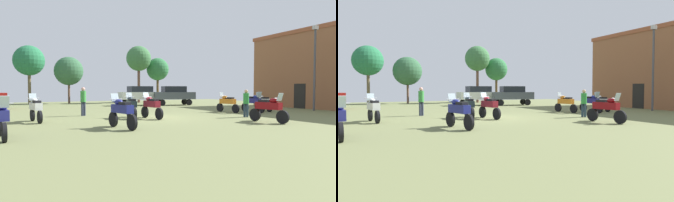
# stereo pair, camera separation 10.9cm
# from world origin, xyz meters

# --- Properties ---
(ground_plane) EXTENTS (44.00, 52.00, 0.02)m
(ground_plane) POSITION_xyz_m (0.00, 0.00, 0.01)
(ground_plane) COLOR olive
(motorcycle_1) EXTENTS (0.70, 2.07, 1.47)m
(motorcycle_1) POSITION_xyz_m (-6.28, 0.62, 0.74)
(motorcycle_1) COLOR black
(motorcycle_1) RESTS_ON ground
(motorcycle_2) EXTENTS (0.65, 2.18, 1.46)m
(motorcycle_2) POSITION_xyz_m (6.53, 1.36, 0.74)
(motorcycle_2) COLOR black
(motorcycle_2) RESTS_ON ground
(motorcycle_4) EXTENTS (0.67, 2.31, 1.50)m
(motorcycle_4) POSITION_xyz_m (4.30, -4.81, 0.76)
(motorcycle_4) COLOR black
(motorcycle_4) RESTS_ON ground
(motorcycle_5) EXTENTS (0.68, 2.16, 1.50)m
(motorcycle_5) POSITION_xyz_m (-0.25, -0.34, 0.75)
(motorcycle_5) COLOR black
(motorcycle_5) RESTS_ON ground
(motorcycle_9) EXTENTS (0.65, 2.17, 1.48)m
(motorcycle_9) POSITION_xyz_m (-7.55, -4.45, 0.75)
(motorcycle_9) COLOR black
(motorcycle_9) RESTS_ON ground
(motorcycle_10) EXTENTS (0.62, 2.20, 1.49)m
(motorcycle_10) POSITION_xyz_m (-1.21, 0.39, 0.75)
(motorcycle_10) COLOR black
(motorcycle_10) RESTS_ON ground
(motorcycle_11) EXTENTS (0.62, 2.25, 1.51)m
(motorcycle_11) POSITION_xyz_m (8.07, 0.36, 0.76)
(motorcycle_11) COLOR black
(motorcycle_11) RESTS_ON ground
(motorcycle_12) EXTENTS (0.72, 2.19, 1.44)m
(motorcycle_12) POSITION_xyz_m (9.69, 1.02, 0.73)
(motorcycle_12) COLOR black
(motorcycle_12) RESTS_ON ground
(motorcycle_13) EXTENTS (0.74, 2.22, 1.50)m
(motorcycle_13) POSITION_xyz_m (-3.09, -3.66, 0.76)
(motorcycle_13) COLOR black
(motorcycle_13) RESTS_ON ground
(car_1) EXTENTS (4.55, 2.53, 2.00)m
(car_1) POSITION_xyz_m (7.55, 11.64, 1.19)
(car_1) COLOR black
(car_1) RESTS_ON ground
(car_3) EXTENTS (4.32, 1.85, 2.00)m
(car_3) POSITION_xyz_m (4.26, 13.00, 1.19)
(car_3) COLOR black
(car_3) RESTS_ON ground
(person_1) EXTENTS (0.46, 0.46, 1.67)m
(person_1) POSITION_xyz_m (5.22, -2.10, 0.99)
(person_1) COLOR #243746
(person_1) RESTS_ON ground
(person_2) EXTENTS (0.45, 0.45, 1.82)m
(person_2) POSITION_xyz_m (-3.41, 3.21, 1.09)
(person_2) COLOR #292F41
(person_2) RESTS_ON ground
(tree_3) EXTENTS (3.31, 3.31, 6.52)m
(tree_3) POSITION_xyz_m (-6.04, 20.15, 4.85)
(tree_3) COLOR brown
(tree_3) RESTS_ON ground
(tree_4) EXTENTS (3.13, 3.13, 7.12)m
(tree_4) POSITION_xyz_m (6.43, 18.97, 5.52)
(tree_4) COLOR brown
(tree_4) RESTS_ON ground
(tree_5) EXTENTS (2.95, 2.95, 5.80)m
(tree_5) POSITION_xyz_m (9.30, 19.51, 4.31)
(tree_5) COLOR brown
(tree_5) RESTS_ON ground
(tree_6) EXTENTS (3.35, 3.35, 5.50)m
(tree_6) POSITION_xyz_m (-1.81, 20.46, 3.84)
(tree_6) COLOR brown
(tree_6) RESTS_ON ground
(lamp_post) EXTENTS (0.44, 0.24, 6.63)m
(lamp_post) POSITION_xyz_m (13.60, -0.44, 3.73)
(lamp_post) COLOR #47474C
(lamp_post) RESTS_ON ground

